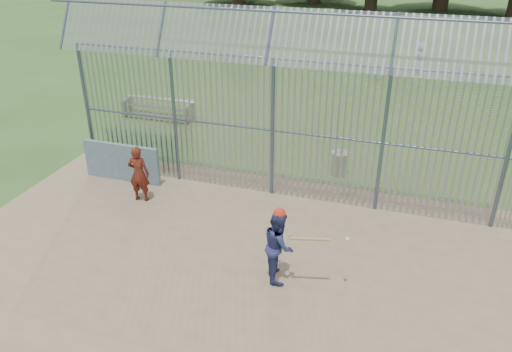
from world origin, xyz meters
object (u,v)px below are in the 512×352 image
(batter, at_px, (279,245))
(bleacher, at_px, (158,108))
(dugout_wall, at_px, (122,162))
(onlooker, at_px, (139,174))
(trash_can, at_px, (340,163))

(batter, distance_m, bleacher, 11.29)
(bleacher, bearing_deg, dugout_wall, -73.17)
(dugout_wall, bearing_deg, onlooker, -39.03)
(onlooker, relative_size, bleacher, 0.55)
(dugout_wall, xyz_separation_m, trash_can, (6.29, 2.50, -0.24))
(dugout_wall, distance_m, bleacher, 5.61)
(trash_can, bearing_deg, dugout_wall, -158.35)
(onlooker, bearing_deg, batter, 147.89)
(dugout_wall, distance_m, onlooker, 1.49)
(batter, relative_size, trash_can, 2.03)
(dugout_wall, xyz_separation_m, bleacher, (-1.62, 5.36, -0.21))
(batter, height_order, trash_can, batter)
(dugout_wall, distance_m, trash_can, 6.77)
(batter, relative_size, bleacher, 0.55)
(dugout_wall, relative_size, bleacher, 0.83)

